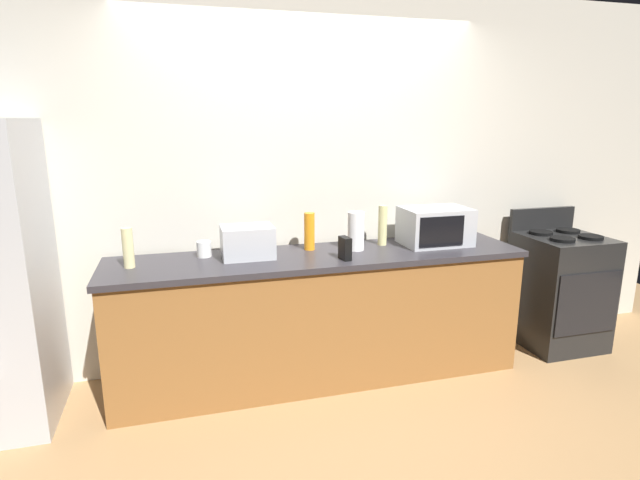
{
  "coord_description": "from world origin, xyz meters",
  "views": [
    {
      "loc": [
        -0.9,
        -2.8,
        1.8
      ],
      "look_at": [
        0.0,
        0.4,
        1.0
      ],
      "focal_mm": 28.46,
      "sensor_mm": 36.0,
      "label": 1
    }
  ],
  "objects_px": {
    "cordless_phone": "(345,248)",
    "stove_range": "(559,289)",
    "toaster_oven": "(247,242)",
    "paper_towel_roll": "(356,231)",
    "bottle_dish_soap": "(309,231)",
    "bottle_vinegar": "(383,225)",
    "bottle_hand_soap": "(128,248)",
    "mug_white": "(204,249)",
    "microwave": "(435,226)"
  },
  "relations": [
    {
      "from": "microwave",
      "to": "cordless_phone",
      "type": "height_order",
      "value": "microwave"
    },
    {
      "from": "mug_white",
      "to": "cordless_phone",
      "type": "bearing_deg",
      "value": -19.98
    },
    {
      "from": "stove_range",
      "to": "bottle_vinegar",
      "type": "distance_m",
      "value": 1.61
    },
    {
      "from": "cordless_phone",
      "to": "mug_white",
      "type": "xyz_separation_m",
      "value": [
        -0.88,
        0.32,
        -0.02
      ]
    },
    {
      "from": "bottle_hand_soap",
      "to": "mug_white",
      "type": "xyz_separation_m",
      "value": [
        0.46,
        0.14,
        -0.07
      ]
    },
    {
      "from": "stove_range",
      "to": "mug_white",
      "type": "bearing_deg",
      "value": 176.82
    },
    {
      "from": "microwave",
      "to": "bottle_dish_soap",
      "type": "bearing_deg",
      "value": 173.97
    },
    {
      "from": "bottle_hand_soap",
      "to": "bottle_dish_soap",
      "type": "distance_m",
      "value": 1.19
    },
    {
      "from": "cordless_phone",
      "to": "bottle_vinegar",
      "type": "bearing_deg",
      "value": 31.15
    },
    {
      "from": "cordless_phone",
      "to": "bottle_hand_soap",
      "type": "xyz_separation_m",
      "value": [
        -1.34,
        0.19,
        0.05
      ]
    },
    {
      "from": "cordless_phone",
      "to": "mug_white",
      "type": "height_order",
      "value": "cordless_phone"
    },
    {
      "from": "paper_towel_roll",
      "to": "mug_white",
      "type": "height_order",
      "value": "paper_towel_roll"
    },
    {
      "from": "microwave",
      "to": "toaster_oven",
      "type": "height_order",
      "value": "microwave"
    },
    {
      "from": "paper_towel_roll",
      "to": "bottle_vinegar",
      "type": "distance_m",
      "value": 0.25
    },
    {
      "from": "toaster_oven",
      "to": "bottle_dish_soap",
      "type": "xyz_separation_m",
      "value": [
        0.45,
        0.09,
        0.03
      ]
    },
    {
      "from": "toaster_oven",
      "to": "bottle_hand_soap",
      "type": "bearing_deg",
      "value": -176.7
    },
    {
      "from": "paper_towel_roll",
      "to": "bottle_dish_soap",
      "type": "bearing_deg",
      "value": 162.99
    },
    {
      "from": "bottle_dish_soap",
      "to": "bottle_vinegar",
      "type": "height_order",
      "value": "bottle_vinegar"
    },
    {
      "from": "cordless_phone",
      "to": "bottle_dish_soap",
      "type": "xyz_separation_m",
      "value": [
        -0.16,
        0.31,
        0.06
      ]
    },
    {
      "from": "stove_range",
      "to": "bottle_vinegar",
      "type": "xyz_separation_m",
      "value": [
        -1.49,
        0.13,
        0.58
      ]
    },
    {
      "from": "toaster_oven",
      "to": "bottle_vinegar",
      "type": "relative_size",
      "value": 1.17
    },
    {
      "from": "toaster_oven",
      "to": "paper_towel_roll",
      "type": "xyz_separation_m",
      "value": [
        0.76,
        -0.01,
        0.03
      ]
    },
    {
      "from": "stove_range",
      "to": "bottle_dish_soap",
      "type": "height_order",
      "value": "bottle_dish_soap"
    },
    {
      "from": "paper_towel_roll",
      "to": "mug_white",
      "type": "relative_size",
      "value": 2.57
    },
    {
      "from": "bottle_hand_soap",
      "to": "stove_range",
      "type": "bearing_deg",
      "value": -0.31
    },
    {
      "from": "bottle_dish_soap",
      "to": "bottle_vinegar",
      "type": "relative_size",
      "value": 0.9
    },
    {
      "from": "microwave",
      "to": "cordless_phone",
      "type": "xyz_separation_m",
      "value": [
        -0.76,
        -0.22,
        -0.06
      ]
    },
    {
      "from": "bottle_hand_soap",
      "to": "mug_white",
      "type": "height_order",
      "value": "bottle_hand_soap"
    },
    {
      "from": "toaster_oven",
      "to": "bottle_dish_soap",
      "type": "bearing_deg",
      "value": 10.82
    },
    {
      "from": "mug_white",
      "to": "stove_range",
      "type": "bearing_deg",
      "value": -3.18
    },
    {
      "from": "stove_range",
      "to": "paper_towel_roll",
      "type": "bearing_deg",
      "value": 178.33
    },
    {
      "from": "bottle_dish_soap",
      "to": "toaster_oven",
      "type": "bearing_deg",
      "value": -169.18
    },
    {
      "from": "toaster_oven",
      "to": "bottle_dish_soap",
      "type": "distance_m",
      "value": 0.45
    },
    {
      "from": "bottle_hand_soap",
      "to": "bottle_vinegar",
      "type": "height_order",
      "value": "bottle_vinegar"
    },
    {
      "from": "toaster_oven",
      "to": "bottle_vinegar",
      "type": "height_order",
      "value": "bottle_vinegar"
    },
    {
      "from": "bottle_dish_soap",
      "to": "mug_white",
      "type": "xyz_separation_m",
      "value": [
        -0.72,
        0.01,
        -0.08
      ]
    },
    {
      "from": "toaster_oven",
      "to": "bottle_hand_soap",
      "type": "xyz_separation_m",
      "value": [
        -0.74,
        -0.04,
        0.02
      ]
    },
    {
      "from": "mug_white",
      "to": "paper_towel_roll",
      "type": "bearing_deg",
      "value": -5.69
    },
    {
      "from": "bottle_vinegar",
      "to": "mug_white",
      "type": "distance_m",
      "value": 1.27
    },
    {
      "from": "cordless_phone",
      "to": "stove_range",
      "type": "bearing_deg",
      "value": -1.71
    },
    {
      "from": "stove_range",
      "to": "toaster_oven",
      "type": "distance_m",
      "value": 2.54
    },
    {
      "from": "stove_range",
      "to": "paper_towel_roll",
      "type": "distance_m",
      "value": 1.82
    },
    {
      "from": "paper_towel_roll",
      "to": "microwave",
      "type": "bearing_deg",
      "value": -0.21
    },
    {
      "from": "stove_range",
      "to": "bottle_dish_soap",
      "type": "relative_size",
      "value": 4.11
    },
    {
      "from": "toaster_oven",
      "to": "stove_range",
      "type": "bearing_deg",
      "value": -1.39
    },
    {
      "from": "toaster_oven",
      "to": "bottle_vinegar",
      "type": "distance_m",
      "value": 1.0
    },
    {
      "from": "microwave",
      "to": "toaster_oven",
      "type": "bearing_deg",
      "value": 179.49
    },
    {
      "from": "paper_towel_roll",
      "to": "bottle_dish_soap",
      "type": "distance_m",
      "value": 0.33
    },
    {
      "from": "stove_range",
      "to": "cordless_phone",
      "type": "relative_size",
      "value": 7.2
    },
    {
      "from": "stove_range",
      "to": "bottle_hand_soap",
      "type": "xyz_separation_m",
      "value": [
        -3.22,
        0.02,
        0.56
      ]
    }
  ]
}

